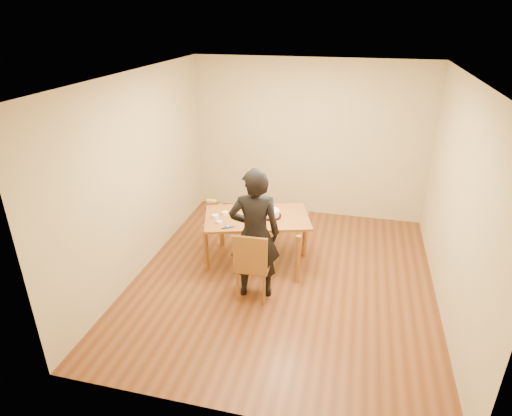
% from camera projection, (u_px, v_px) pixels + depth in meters
% --- Properties ---
extents(room_shell, '(4.00, 4.50, 2.70)m').
position_uv_depth(room_shell, '(291.00, 179.00, 5.64)').
color(room_shell, '#5A3116').
rests_on(room_shell, ground).
extents(dining_table, '(1.62, 1.23, 0.04)m').
position_uv_depth(dining_table, '(257.00, 218.00, 5.99)').
color(dining_table, brown).
rests_on(dining_table, floor).
extents(dining_chair, '(0.42, 0.42, 0.04)m').
position_uv_depth(dining_chair, '(254.00, 265.00, 5.39)').
color(dining_chair, brown).
rests_on(dining_chair, floor).
extents(cake_plate, '(0.29, 0.29, 0.02)m').
position_uv_depth(cake_plate, '(271.00, 216.00, 5.97)').
color(cake_plate, '#A90B32').
rests_on(cake_plate, dining_table).
extents(cake, '(0.23, 0.23, 0.07)m').
position_uv_depth(cake, '(271.00, 213.00, 5.95)').
color(cake, white).
rests_on(cake, cake_plate).
extents(frosting_dome, '(0.23, 0.23, 0.03)m').
position_uv_depth(frosting_dome, '(271.00, 210.00, 5.92)').
color(frosting_dome, white).
rests_on(frosting_dome, cake).
extents(frosting_tub, '(0.09, 0.09, 0.08)m').
position_uv_depth(frosting_tub, '(248.00, 228.00, 5.56)').
color(frosting_tub, white).
rests_on(frosting_tub, dining_table).
extents(frosting_lid, '(0.10, 0.10, 0.01)m').
position_uv_depth(frosting_lid, '(228.00, 227.00, 5.68)').
color(frosting_lid, '#1A31AB').
rests_on(frosting_lid, dining_table).
extents(frosting_dollop, '(0.04, 0.04, 0.02)m').
position_uv_depth(frosting_dollop, '(228.00, 226.00, 5.68)').
color(frosting_dollop, white).
rests_on(frosting_dollop, frosting_lid).
extents(ramekin_green, '(0.08, 0.08, 0.04)m').
position_uv_depth(ramekin_green, '(220.00, 222.00, 5.77)').
color(ramekin_green, white).
rests_on(ramekin_green, dining_table).
extents(ramekin_yellow, '(0.08, 0.08, 0.04)m').
position_uv_depth(ramekin_yellow, '(225.00, 213.00, 6.03)').
color(ramekin_yellow, white).
rests_on(ramekin_yellow, dining_table).
extents(ramekin_multi, '(0.09, 0.09, 0.04)m').
position_uv_depth(ramekin_multi, '(215.00, 216.00, 5.93)').
color(ramekin_multi, white).
rests_on(ramekin_multi, dining_table).
extents(candy_box_pink, '(0.15, 0.09, 0.02)m').
position_uv_depth(candy_box_pink, '(212.00, 202.00, 6.40)').
color(candy_box_pink, '#C02D7D').
rests_on(candy_box_pink, dining_table).
extents(candy_box_green, '(0.15, 0.08, 0.02)m').
position_uv_depth(candy_box_green, '(211.00, 201.00, 6.39)').
color(candy_box_green, green).
rests_on(candy_box_green, candy_box_pink).
extents(spatula, '(0.16, 0.11, 0.01)m').
position_uv_depth(spatula, '(228.00, 228.00, 5.66)').
color(spatula, black).
rests_on(spatula, dining_table).
extents(person, '(0.71, 0.55, 1.73)m').
position_uv_depth(person, '(255.00, 234.00, 5.25)').
color(person, black).
rests_on(person, floor).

